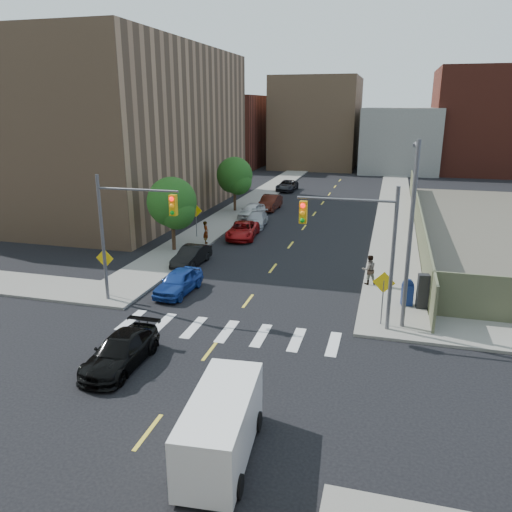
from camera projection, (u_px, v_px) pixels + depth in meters
The scene contains 30 objects.
ground at pixel (194, 372), 20.25m from camera, with size 160.00×160.00×0.00m, color black.
sidewalk_nw at pixel (263, 194), 60.51m from camera, with size 3.50×73.00×0.15m, color gray.
sidewalk_ne at pixel (395, 200), 56.62m from camera, with size 3.50×73.00×0.15m, color gray.
fence_north at pixel (417, 215), 43.35m from camera, with size 0.12×44.00×2.50m, color #555A3F.
building_nw at pixel (101, 130), 51.16m from camera, with size 22.00×30.00×16.00m, color #8C6B4C.
bg_bldg_west at pixel (225, 131), 88.68m from camera, with size 14.00×18.00×12.00m, color #592319.
bg_bldg_midwest at pixel (317, 123), 86.09m from camera, with size 14.00×16.00×15.00m, color #8C6B4C.
bg_bldg_center at pixel (400, 140), 81.46m from camera, with size 12.00×16.00×10.00m, color gray.
bg_bldg_east at pixel (493, 121), 78.93m from camera, with size 18.00×18.00×16.00m, color #592319.
signal_nw at pixel (127, 223), 25.98m from camera, with size 4.59×0.30×7.00m.
signal_ne at pixel (360, 238), 22.98m from camera, with size 4.59×0.30×7.00m.
streetlight_ne at pixel (411, 222), 23.06m from camera, with size 0.25×3.70×9.00m.
warn_sign_nw at pixel (105, 264), 27.63m from camera, with size 1.06×0.06×2.83m.
warn_sign_ne at pixel (383, 288), 23.88m from camera, with size 1.06×0.06×2.83m.
warn_sign_midwest at pixel (196, 214), 40.10m from camera, with size 1.06×0.06×2.83m.
tree_west_near at pixel (172, 205), 36.07m from camera, with size 3.66×3.64×5.52m.
tree_west_far at pixel (235, 177), 49.93m from camera, with size 3.66×3.64×5.52m.
parked_car_blue at pixel (179, 282), 28.64m from camera, with size 1.63×4.05×1.38m, color navy.
parked_car_black at pixel (191, 256), 33.70m from camera, with size 1.37×3.93×1.29m, color black.
parked_car_red at pixel (243, 230), 40.55m from camera, with size 2.18×4.72×1.31m, color #A01011.
parked_car_silver at pixel (256, 220), 44.42m from camera, with size 1.76×4.34×1.26m, color #A3A5AB.
parked_car_white at pixel (252, 211), 47.66m from camera, with size 1.72×4.26×1.45m, color silver.
parked_car_maroon at pixel (270, 203), 51.52m from camera, with size 1.60×4.58×1.51m, color #3A120B.
parked_car_grey at pixel (287, 186), 62.99m from camera, with size 2.20×4.78×1.33m, color black.
black_sedan at pixel (121, 352), 20.59m from camera, with size 1.83×4.51×1.31m, color black.
cargo_van at pixel (222, 423), 15.24m from camera, with size 2.22×4.71×2.10m.
mailbox at pixel (407, 293), 26.53m from camera, with size 0.65×0.53×1.45m.
payphone at pixel (423, 291), 26.11m from camera, with size 0.55×0.45×1.85m, color black.
pedestrian_west at pixel (206, 232), 38.35m from camera, with size 0.64×0.42×1.76m, color gray.
pedestrian_east at pixel (369, 270), 29.61m from camera, with size 0.87×0.68×1.79m, color gray.
Camera 1 is at (7.17, -16.72, 10.41)m, focal length 35.00 mm.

